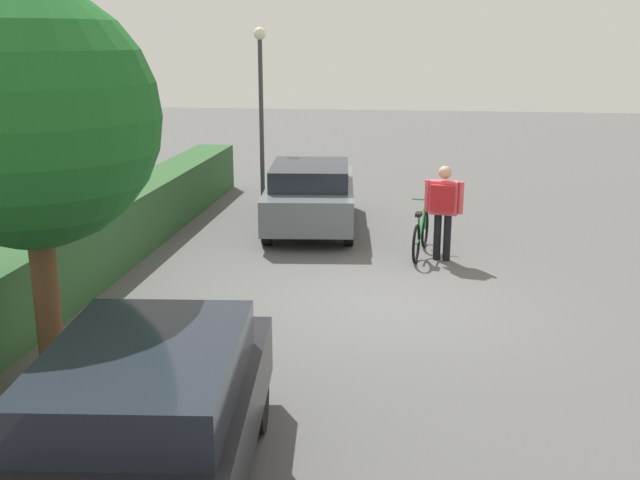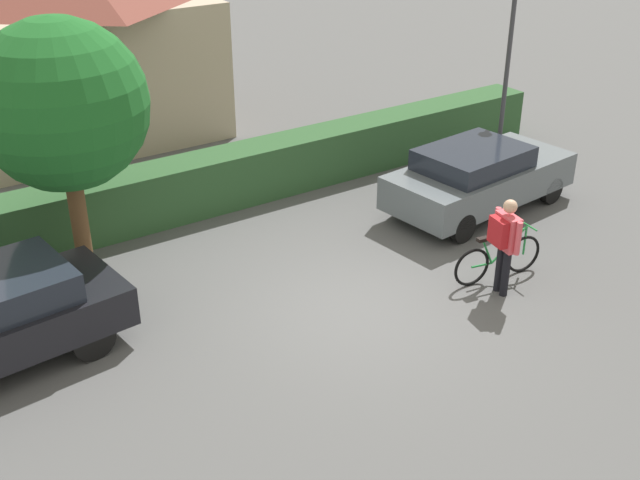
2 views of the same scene
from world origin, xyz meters
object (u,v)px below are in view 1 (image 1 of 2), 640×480
object	(u,v)px
person_rider	(443,204)
street_lamp	(261,91)
bicycle	(421,234)
parked_car_far	(311,194)
tree_kerbside	(28,119)
parked_car_near	(136,438)

from	to	relation	value
person_rider	street_lamp	size ratio (longest dim) A/B	0.42
bicycle	person_rider	distance (m)	0.79
parked_car_far	bicycle	distance (m)	2.80
bicycle	street_lamp	xyz separation A→B (m)	(3.70, 3.63, 2.22)
tree_kerbside	street_lamp	bearing A→B (deg)	-2.91
parked_car_far	person_rider	distance (m)	3.27
parked_car_far	person_rider	world-z (taller)	person_rider
parked_car_near	tree_kerbside	size ratio (longest dim) A/B	1.07
parked_car_far	tree_kerbside	world-z (taller)	tree_kerbside
person_rider	tree_kerbside	world-z (taller)	tree_kerbside
parked_car_near	bicycle	xyz separation A→B (m)	(7.92, -2.24, -0.35)
parked_car_near	tree_kerbside	xyz separation A→B (m)	(2.26, 1.87, 2.22)
parked_car_far	person_rider	bearing A→B (deg)	-127.52
person_rider	street_lamp	xyz separation A→B (m)	(4.02, 4.00, 1.59)
person_rider	tree_kerbside	xyz separation A→B (m)	(-5.34, 4.47, 1.94)
parked_car_near	parked_car_far	size ratio (longest dim) A/B	1.13
parked_car_near	tree_kerbside	bearing A→B (deg)	39.57
parked_car_near	person_rider	world-z (taller)	person_rider
parked_car_far	tree_kerbside	size ratio (longest dim) A/B	0.95
parked_car_near	street_lamp	world-z (taller)	street_lamp
parked_car_far	street_lamp	world-z (taller)	street_lamp
parked_car_near	tree_kerbside	world-z (taller)	tree_kerbside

